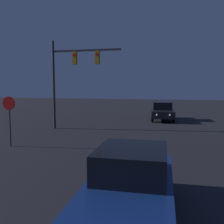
% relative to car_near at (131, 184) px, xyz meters
% --- Properties ---
extents(car_near, '(2.07, 4.63, 1.66)m').
position_rel_car_near_xyz_m(car_near, '(0.00, 0.00, 0.00)').
color(car_near, navy).
rests_on(car_near, ground_plane).
extents(car_far, '(2.25, 4.70, 1.66)m').
position_rel_car_near_xyz_m(car_far, '(0.13, 17.56, 0.00)').
color(car_far, black).
rests_on(car_far, ground_plane).
extents(traffic_signal_mast, '(5.09, 0.30, 6.35)m').
position_rel_car_near_xyz_m(traffic_signal_mast, '(-6.19, 11.15, 3.40)').
color(traffic_signal_mast, '#2D2D2D').
rests_on(traffic_signal_mast, ground_plane).
extents(stop_sign, '(0.70, 0.07, 2.60)m').
position_rel_car_near_xyz_m(stop_sign, '(-7.20, 5.55, 0.97)').
color(stop_sign, '#2D2D2D').
rests_on(stop_sign, ground_plane).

